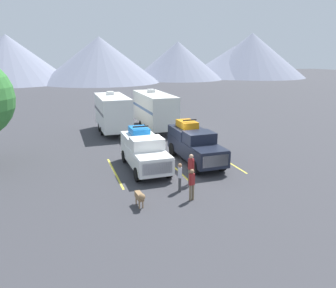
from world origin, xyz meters
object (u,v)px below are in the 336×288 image
at_px(pickup_truck_b, 194,144).
at_px(dog, 140,197).
at_px(person_a, 191,167).
at_px(pickup_truck_a, 144,150).
at_px(person_c, 192,182).
at_px(person_b, 180,175).
at_px(camper_trailer_a, 113,112).
at_px(camper_trailer_b, 154,109).

xyz_separation_m(pickup_truck_b, dog, (-5.03, -5.44, -0.70)).
height_order(pickup_truck_b, person_a, pickup_truck_b).
relative_size(pickup_truck_a, person_a, 3.01).
xyz_separation_m(pickup_truck_b, person_c, (-2.46, -5.48, -0.31)).
distance_m(person_a, person_b, 1.13).
xyz_separation_m(camper_trailer_a, person_a, (1.94, -13.78, -0.92)).
height_order(camper_trailer_b, person_b, camper_trailer_b).
xyz_separation_m(pickup_truck_a, person_a, (1.73, -3.38, -0.16)).
height_order(pickup_truck_a, person_a, pickup_truck_a).
xyz_separation_m(person_b, dog, (-2.39, -1.13, -0.35)).
relative_size(pickup_truck_b, camper_trailer_b, 0.67).
distance_m(pickup_truck_a, dog, 5.46).
height_order(camper_trailer_a, person_b, camper_trailer_a).
relative_size(person_b, dog, 1.50).
relative_size(person_a, person_b, 1.13).
relative_size(camper_trailer_a, person_c, 4.68).
height_order(person_a, dog, person_a).
relative_size(pickup_truck_a, camper_trailer_a, 0.70).
distance_m(camper_trailer_b, dog, 16.61).
distance_m(camper_trailer_a, person_b, 14.53).
xyz_separation_m(pickup_truck_b, person_b, (-2.64, -4.30, -0.35)).
height_order(person_c, dog, person_c).
bearing_deg(camper_trailer_a, person_a, -81.97).
bearing_deg(pickup_truck_b, person_c, -114.20).
bearing_deg(person_c, dog, 179.07).
relative_size(camper_trailer_a, dog, 7.29).
bearing_deg(camper_trailer_b, person_b, -101.41).
bearing_deg(person_a, camper_trailer_a, 98.03).
xyz_separation_m(camper_trailer_b, person_a, (-2.03, -13.86, -0.95)).
relative_size(camper_trailer_a, camper_trailer_b, 0.87).
xyz_separation_m(pickup_truck_b, camper_trailer_b, (0.30, 10.23, 0.72)).
distance_m(pickup_truck_b, dog, 7.44).
distance_m(pickup_truck_b, person_a, 4.03).
bearing_deg(camper_trailer_a, person_c, -85.55).
xyz_separation_m(pickup_truck_a, person_c, (1.01, -5.24, -0.24)).
xyz_separation_m(camper_trailer_b, person_c, (-2.76, -15.71, -1.03)).
xyz_separation_m(camper_trailer_a, dog, (-1.35, -15.58, -1.39)).
distance_m(pickup_truck_b, camper_trailer_b, 10.26).
xyz_separation_m(camper_trailer_a, person_c, (1.22, -15.63, -1.00)).
distance_m(pickup_truck_a, person_a, 3.81).
bearing_deg(pickup_truck_b, camper_trailer_a, 109.92).
xyz_separation_m(camper_trailer_a, person_b, (1.04, -14.45, -1.03)).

